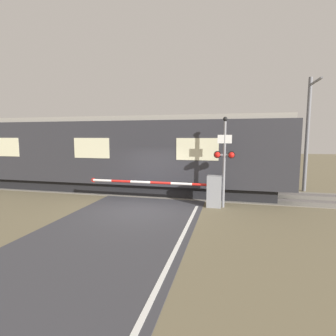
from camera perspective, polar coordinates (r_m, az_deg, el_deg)
ground_plane at (r=10.91m, az=-5.90°, el=-8.99°), size 80.00×80.00×0.00m
track_bed at (r=14.20m, az=-1.14°, el=-5.13°), size 36.00×3.20×0.13m
train at (r=15.08m, az=-13.26°, el=3.10°), size 19.24×3.20×3.98m
crossing_barrier at (r=11.29m, az=7.69°, el=-4.73°), size 6.02×0.44×1.35m
signal_post at (r=11.08m, az=12.15°, el=2.45°), size 0.87×0.26×3.78m
catenary_pole at (r=15.93m, az=28.11°, el=6.79°), size 0.20×1.90×6.07m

